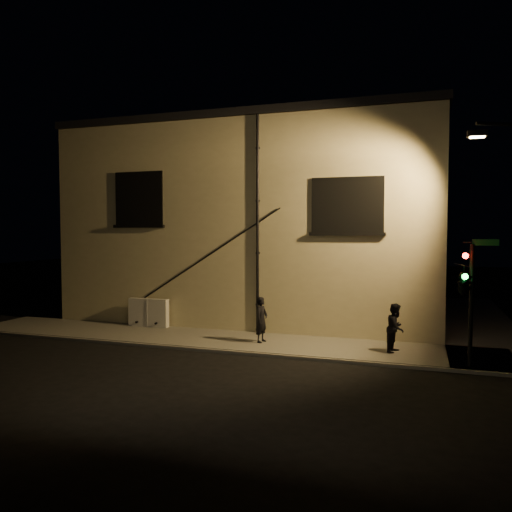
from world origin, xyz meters
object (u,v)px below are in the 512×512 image
(utility_cabinet, at_px, (149,312))
(pedestrian_a, at_px, (262,320))
(pedestrian_b, at_px, (396,328))
(traffic_signal, at_px, (464,281))

(utility_cabinet, xyz_separation_m, pedestrian_a, (5.30, -1.31, 0.23))
(pedestrian_b, bearing_deg, utility_cabinet, 98.98)
(utility_cabinet, bearing_deg, traffic_signal, -12.03)
(pedestrian_b, xyz_separation_m, traffic_signal, (1.93, -1.21, 1.71))
(utility_cabinet, xyz_separation_m, pedestrian_b, (9.87, -1.30, 0.22))
(utility_cabinet, distance_m, pedestrian_b, 9.96)
(pedestrian_a, distance_m, pedestrian_b, 4.57)
(traffic_signal, bearing_deg, pedestrian_a, 169.51)
(utility_cabinet, height_order, pedestrian_b, pedestrian_b)
(utility_cabinet, bearing_deg, pedestrian_b, -7.53)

